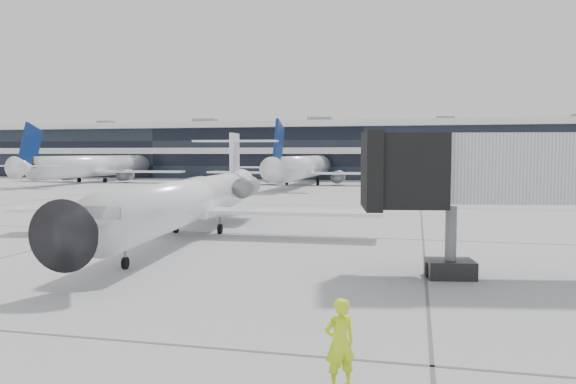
# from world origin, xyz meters

# --- Properties ---
(ground) EXTENTS (220.00, 220.00, 0.00)m
(ground) POSITION_xyz_m (0.00, 0.00, 0.00)
(ground) COLOR #959598
(ground) RESTS_ON ground
(terminal) EXTENTS (170.00, 22.00, 10.00)m
(terminal) POSITION_xyz_m (0.00, 82.00, 5.00)
(terminal) COLOR black
(terminal) RESTS_ON ground
(bg_jet_left) EXTENTS (32.00, 40.00, 9.60)m
(bg_jet_left) POSITION_xyz_m (-45.00, 55.00, 0.00)
(bg_jet_left) COLOR white
(bg_jet_left) RESTS_ON ground
(bg_jet_center) EXTENTS (32.00, 40.00, 9.60)m
(bg_jet_center) POSITION_xyz_m (-8.00, 55.00, 0.00)
(bg_jet_center) COLOR white
(bg_jet_center) RESTS_ON ground
(bg_jet_right) EXTENTS (32.00, 40.00, 9.60)m
(bg_jet_right) POSITION_xyz_m (32.00, 55.00, 0.00)
(bg_jet_right) COLOR white
(bg_jet_right) RESTS_ON ground
(regional_jet) EXTENTS (23.20, 28.97, 6.69)m
(regional_jet) POSITION_xyz_m (-3.80, -1.48, 2.28)
(regional_jet) COLOR white
(regional_jet) RESTS_ON ground
(ramp_worker) EXTENTS (0.86, 0.79, 1.98)m
(ramp_worker) POSITION_xyz_m (8.00, -21.69, 0.99)
(ramp_worker) COLOR #D4FF1A
(ramp_worker) RESTS_ON ground
(traffic_cone) EXTENTS (0.43, 0.43, 0.50)m
(traffic_cone) POSITION_xyz_m (-7.44, 9.12, 0.23)
(traffic_cone) COLOR #E65E0C
(traffic_cone) RESTS_ON ground
(far_tug) EXTENTS (1.78, 2.22, 1.23)m
(far_tug) POSITION_xyz_m (-16.51, 26.10, 0.55)
(far_tug) COLOR black
(far_tug) RESTS_ON ground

